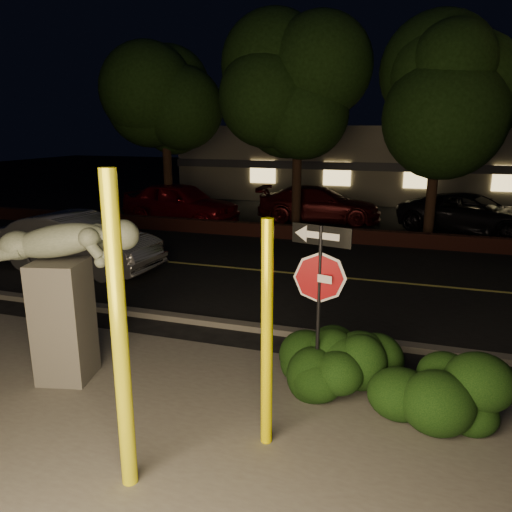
{
  "coord_description": "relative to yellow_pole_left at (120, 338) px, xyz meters",
  "views": [
    {
      "loc": [
        2.07,
        -5.89,
        3.94
      ],
      "look_at": [
        -0.73,
        2.67,
        1.6
      ],
      "focal_mm": 35.0,
      "sensor_mm": 36.0,
      "label": 1
    }
  ],
  "objects": [
    {
      "name": "hedge_center",
      "position": [
        1.74,
        2.63,
        -1.32
      ],
      "size": [
        1.91,
        1.3,
        0.91
      ],
      "primitive_type": "ellipsoid",
      "rotation": [
        0.0,
        0.0,
        0.3
      ],
      "color": "black",
      "rests_on": "ground"
    },
    {
      "name": "brick_wall",
      "position": [
        0.8,
        13.02,
        -1.53
      ],
      "size": [
        40.0,
        0.35,
        0.5
      ],
      "primitive_type": "cube",
      "color": "#401914",
      "rests_on": "ground"
    },
    {
      "name": "signpost",
      "position": [
        1.63,
        2.5,
        0.09
      ],
      "size": [
        0.87,
        0.24,
        2.62
      ],
      "rotation": [
        0.0,
        0.0,
        -0.24
      ],
      "color": "black",
      "rests_on": "ground"
    },
    {
      "name": "lane_marking",
      "position": [
        0.8,
        8.72,
        -1.76
      ],
      "size": [
        80.0,
        0.12,
        0.0
      ],
      "primitive_type": "cube",
      "color": "#CFC552",
      "rests_on": "road"
    },
    {
      "name": "parking_lot",
      "position": [
        0.8,
        18.72,
        -1.77
      ],
      "size": [
        40.0,
        12.0,
        0.01
      ],
      "primitive_type": "cube",
      "color": "black",
      "rests_on": "ground"
    },
    {
      "name": "parked_car_darkred",
      "position": [
        -1.12,
        16.64,
        -1.03
      ],
      "size": [
        5.31,
        2.48,
        1.5
      ],
      "primitive_type": "imported",
      "rotation": [
        0.0,
        0.0,
        1.65
      ],
      "color": "#3E0A0C",
      "rests_on": "ground"
    },
    {
      "name": "silver_sedan",
      "position": [
        -6.12,
        7.27,
        -0.99
      ],
      "size": [
        4.94,
        2.08,
        1.59
      ],
      "primitive_type": "imported",
      "rotation": [
        0.0,
        0.0,
        1.49
      ],
      "color": "#B5B5BA",
      "rests_on": "ground"
    },
    {
      "name": "yellow_pole_left",
      "position": [
        0.0,
        0.0,
        0.0
      ],
      "size": [
        0.18,
        0.18,
        3.56
      ],
      "primitive_type": "cylinder",
      "color": "yellow",
      "rests_on": "ground"
    },
    {
      "name": "ground",
      "position": [
        0.8,
        11.72,
        -1.78
      ],
      "size": [
        90.0,
        90.0,
        0.0
      ],
      "primitive_type": "plane",
      "color": "black",
      "rests_on": "ground"
    },
    {
      "name": "tree_far_c",
      "position": [
        3.3,
        14.52,
        3.88
      ],
      "size": [
        4.8,
        4.8,
        7.84
      ],
      "color": "black",
      "rests_on": "ground"
    },
    {
      "name": "patio",
      "position": [
        0.8,
        0.72,
        -1.77
      ],
      "size": [
        14.0,
        6.0,
        0.02
      ],
      "primitive_type": "cube",
      "color": "#4C4944",
      "rests_on": "ground"
    },
    {
      "name": "curb",
      "position": [
        0.8,
        4.62,
        -1.72
      ],
      "size": [
        80.0,
        0.25,
        0.12
      ],
      "primitive_type": "cube",
      "color": "#4C4944",
      "rests_on": "ground"
    },
    {
      "name": "parked_car_dark",
      "position": [
        4.86,
        16.13,
        -1.04
      ],
      "size": [
        5.85,
        4.09,
        1.48
      ],
      "primitive_type": "imported",
      "rotation": [
        0.0,
        0.0,
        1.23
      ],
      "color": "black",
      "rests_on": "ground"
    },
    {
      "name": "yellow_pole_right",
      "position": [
        1.25,
        1.21,
        -0.32
      ],
      "size": [
        0.15,
        0.15,
        2.93
      ],
      "primitive_type": "cylinder",
      "color": "#FFEF00",
      "rests_on": "ground"
    },
    {
      "name": "tree_far_a",
      "position": [
        -7.2,
        14.72,
        3.56
      ],
      "size": [
        4.6,
        4.6,
        7.43
      ],
      "color": "black",
      "rests_on": "ground"
    },
    {
      "name": "hedge_far_right",
      "position": [
        3.36,
        2.34,
        -1.22
      ],
      "size": [
        1.87,
        1.54,
        1.12
      ],
      "primitive_type": "ellipsoid",
      "rotation": [
        0.0,
        0.0,
        0.39
      ],
      "color": "black",
      "rests_on": "ground"
    },
    {
      "name": "parked_car_red",
      "position": [
        -6.59,
        14.58,
        -0.92
      ],
      "size": [
        5.31,
        2.79,
        1.72
      ],
      "primitive_type": "imported",
      "rotation": [
        0.0,
        0.0,
        1.41
      ],
      "color": "maroon",
      "rests_on": "ground"
    },
    {
      "name": "building",
      "position": [
        0.8,
        26.71,
        0.22
      ],
      "size": [
        22.0,
        10.2,
        4.0
      ],
      "color": "gray",
      "rests_on": "ground"
    },
    {
      "name": "tree_far_b",
      "position": [
        -1.7,
        14.92,
        4.27
      ],
      "size": [
        5.2,
        5.2,
        8.41
      ],
      "color": "black",
      "rests_on": "ground"
    },
    {
      "name": "hedge_right",
      "position": [
        1.93,
        2.94,
        -1.21
      ],
      "size": [
        1.91,
        1.29,
        1.15
      ],
      "primitive_type": "ellipsoid",
      "rotation": [
        0.0,
        0.0,
        0.22
      ],
      "color": "black",
      "rests_on": "ground"
    },
    {
      "name": "road",
      "position": [
        0.8,
        8.72,
        -1.77
      ],
      "size": [
        80.0,
        8.0,
        0.01
      ],
      "primitive_type": "cube",
      "color": "black",
      "rests_on": "ground"
    },
    {
      "name": "sculpture",
      "position": [
        -2.23,
        1.85,
        -0.17
      ],
      "size": [
        2.45,
        1.15,
        2.62
      ],
      "rotation": [
        0.0,
        0.0,
        0.23
      ],
      "color": "#4C4944",
      "rests_on": "ground"
    }
  ]
}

